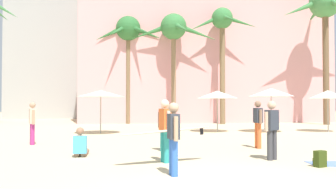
# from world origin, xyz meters

# --- Properties ---
(ground) EXTENTS (120.00, 120.00, 0.00)m
(ground) POSITION_xyz_m (0.00, 0.00, 0.00)
(ground) COLOR beige
(hotel_pink) EXTENTS (21.81, 11.17, 13.88)m
(hotel_pink) POSITION_xyz_m (4.85, 26.55, 6.94)
(hotel_pink) COLOR pink
(hotel_pink) RESTS_ON ground
(palm_tree_far_left) EXTENTS (5.50, 5.57, 9.32)m
(palm_tree_far_left) POSITION_xyz_m (5.45, 19.84, 7.55)
(palm_tree_far_left) COLOR brown
(palm_tree_far_left) RESTS_ON ground
(palm_tree_left) EXTENTS (6.85, 6.87, 8.73)m
(palm_tree_left) POSITION_xyz_m (1.51, 19.93, 7.27)
(palm_tree_left) COLOR #896B4C
(palm_tree_left) RESTS_ON ground
(palm_tree_center) EXTENTS (7.17, 7.04, 10.72)m
(palm_tree_center) POSITION_xyz_m (13.20, 18.14, 8.92)
(palm_tree_center) COLOR brown
(palm_tree_center) RESTS_ON ground
(palm_tree_far_right) EXTENTS (5.49, 4.93, 8.71)m
(palm_tree_far_right) POSITION_xyz_m (-2.05, 21.01, 7.30)
(palm_tree_far_right) COLOR brown
(palm_tree_far_right) RESTS_ON ground
(cafe_umbrella_0) EXTENTS (2.13, 2.13, 2.40)m
(cafe_umbrella_0) POSITION_xyz_m (9.38, 11.84, 2.16)
(cafe_umbrella_0) COLOR gray
(cafe_umbrella_0) RESTS_ON ground
(cafe_umbrella_1) EXTENTS (2.58, 2.58, 2.35)m
(cafe_umbrella_1) POSITION_xyz_m (-3.51, 12.05, 2.17)
(cafe_umbrella_1) COLOR gray
(cafe_umbrella_1) RESTS_ON ground
(cafe_umbrella_2) EXTENTS (2.53, 2.53, 2.50)m
(cafe_umbrella_2) POSITION_xyz_m (6.01, 11.92, 2.27)
(cafe_umbrella_2) COLOR gray
(cafe_umbrella_2) RESTS_ON ground
(cafe_umbrella_3) EXTENTS (2.32, 2.32, 2.36)m
(cafe_umbrella_3) POSITION_xyz_m (3.01, 12.42, 2.14)
(cafe_umbrella_3) COLOR gray
(cafe_umbrella_3) RESTS_ON ground
(backpack) EXTENTS (0.34, 0.31, 0.42)m
(backpack) POSITION_xyz_m (2.88, 1.82, 0.20)
(backpack) COLOR #334214
(backpack) RESTS_ON ground
(person_mid_right) EXTENTS (2.71, 1.16, 1.75)m
(person_mid_right) POSITION_xyz_m (-1.02, 2.84, 0.94)
(person_mid_right) COLOR teal
(person_mid_right) RESTS_ON ground
(person_far_left) EXTENTS (0.48, 0.51, 1.62)m
(person_far_left) POSITION_xyz_m (-0.80, 5.09, 0.88)
(person_far_left) COLOR teal
(person_far_left) RESTS_ON ground
(person_mid_left) EXTENTS (0.35, 0.59, 1.69)m
(person_mid_left) POSITION_xyz_m (-5.83, 7.59, 0.93)
(person_mid_left) COLOR #B7337F
(person_mid_left) RESTS_ON ground
(person_near_right) EXTENTS (0.24, 0.60, 1.73)m
(person_near_right) POSITION_xyz_m (2.68, 5.50, 0.95)
(person_near_right) COLOR orange
(person_near_right) RESTS_ON ground
(person_near_left) EXTENTS (0.57, 0.39, 1.71)m
(person_near_left) POSITION_xyz_m (2.11, 3.00, 0.94)
(person_near_left) COLOR #3D3D42
(person_near_left) RESTS_ON ground
(person_far_right) EXTENTS (0.40, 0.98, 0.91)m
(person_far_right) POSITION_xyz_m (-3.50, 4.32, 0.31)
(person_far_right) COLOR #936B51
(person_far_right) RESTS_ON ground
(person_mid_center) EXTENTS (0.26, 0.61, 1.66)m
(person_mid_center) POSITION_xyz_m (-1.01, 1.23, 0.91)
(person_mid_center) COLOR blue
(person_mid_center) RESTS_ON ground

